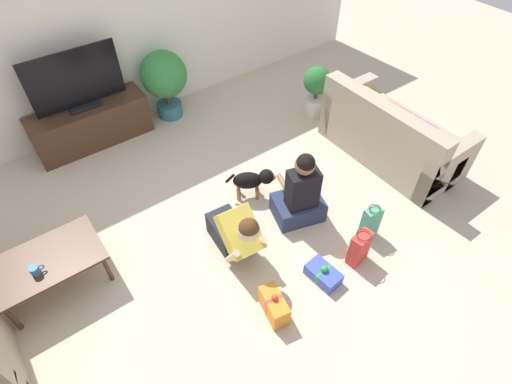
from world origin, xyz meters
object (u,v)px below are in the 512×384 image
object	(u,v)px
tv_console	(92,125)
dog	(253,180)
potted_plant_corner_right	(316,89)
person_sitting	(300,195)
tv	(76,83)
gift_bag_a	(370,222)
potted_plant_back_right	(164,78)
gift_box_b	(323,274)
coffee_table	(47,262)
gift_bag_b	(359,248)
gift_box_a	(274,305)
sofa_right	(391,136)
mug	(35,270)
person_kneeling	(236,232)

from	to	relation	value
tv_console	dog	xyz separation A→B (m)	(1.11, -2.06, -0.02)
potted_plant_corner_right	person_sitting	size ratio (longest dim) A/B	0.81
tv	gift_bag_a	bearing A→B (deg)	-61.58
dog	tv_console	bearing A→B (deg)	61.49
potted_plant_back_right	gift_box_b	bearing A→B (deg)	-91.35
coffee_table	potted_plant_corner_right	xyz separation A→B (m)	(3.84, 0.65, 0.07)
gift_bag_b	gift_box_b	bearing A→B (deg)	174.92
coffee_table	dog	bearing A→B (deg)	-3.86
tv_console	gift_box_a	distance (m)	3.39
tv	gift_bag_b	world-z (taller)	tv
potted_plant_back_right	gift_bag_b	size ratio (longest dim) A/B	2.34
sofa_right	dog	size ratio (longest dim) A/B	3.53
person_sitting	dog	xyz separation A→B (m)	(-0.22, 0.55, -0.09)
sofa_right	gift_box_b	bearing A→B (deg)	114.82
mug	potted_plant_back_right	bearing A→B (deg)	40.92
person_sitting	mug	world-z (taller)	person_sitting
gift_bag_b	potted_plant_corner_right	bearing A→B (deg)	58.20
potted_plant_corner_right	mug	size ratio (longest dim) A/B	6.20
coffee_table	person_kneeling	distance (m)	1.74
potted_plant_corner_right	gift_bag_b	xyz separation A→B (m)	(-1.32, -2.14, -0.23)
dog	gift_bag_a	bearing A→B (deg)	-118.09
dog	gift_bag_b	size ratio (longest dim) A/B	1.20
coffee_table	potted_plant_back_right	size ratio (longest dim) A/B	1.01
potted_plant_back_right	gift_box_b	size ratio (longest dim) A/B	2.70
gift_box_a	dog	bearing A→B (deg)	61.51
gift_box_b	sofa_right	bearing A→B (deg)	24.82
sofa_right	person_sitting	bearing A→B (deg)	94.58
tv_console	gift_bag_a	size ratio (longest dim) A/B	3.49
gift_box_a	gift_bag_a	world-z (taller)	gift_bag_a
gift_bag_a	gift_bag_b	size ratio (longest dim) A/B	1.03
coffee_table	person_sitting	size ratio (longest dim) A/B	1.05
sofa_right	person_kneeling	distance (m)	2.41
sofa_right	dog	xyz separation A→B (m)	(-1.80, 0.42, -0.07)
tv_console	gift_box_a	size ratio (longest dim) A/B	4.03
potted_plant_back_right	gift_bag_a	xyz separation A→B (m)	(0.67, -3.19, -0.40)
tv_console	coffee_table	bearing A→B (deg)	-119.64
gift_box_a	sofa_right	bearing A→B (deg)	19.34
sofa_right	tv	size ratio (longest dim) A/B	1.57
gift_box_a	potted_plant_back_right	bearing A→B (deg)	78.32
coffee_table	person_kneeling	xyz separation A→B (m)	(1.59, -0.70, -0.02)
coffee_table	potted_plant_corner_right	world-z (taller)	potted_plant_corner_right
person_kneeling	dog	bearing A→B (deg)	47.33
gift_bag_a	gift_bag_b	bearing A→B (deg)	-154.30
tv_console	gift_box_a	world-z (taller)	tv_console
coffee_table	tv_console	xyz separation A→B (m)	(1.09, 1.91, -0.09)
gift_box_b	gift_bag_b	distance (m)	0.45
gift_bag_b	dog	bearing A→B (deg)	103.62
gift_box_b	gift_bag_a	bearing A→B (deg)	8.94
coffee_table	gift_box_b	size ratio (longest dim) A/B	2.73
tv	person_kneeling	world-z (taller)	tv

